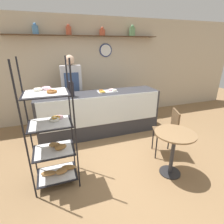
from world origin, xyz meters
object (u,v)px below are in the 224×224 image
person_worker (72,89)px  donut_tray_counter (107,91)px  cafe_table (174,144)px  cafe_chair (169,128)px  coffee_carafe (71,89)px  pastry_rack (54,139)px

person_worker → donut_tray_counter: size_ratio=4.03×
person_worker → cafe_table: (1.23, -2.37, -0.43)m
cafe_chair → coffee_carafe: bearing=-105.5°
person_worker → cafe_chair: person_worker is taller
cafe_chair → pastry_rack: bearing=-67.7°
person_worker → coffee_carafe: size_ratio=5.44×
cafe_chair → coffee_carafe: size_ratio=2.73×
pastry_rack → donut_tray_counter: bearing=47.2°
coffee_carafe → cafe_table: bearing=-51.8°
pastry_rack → donut_tray_counter: pastry_rack is taller
cafe_table → coffee_carafe: (-1.32, 1.68, 0.60)m
person_worker → cafe_table: person_worker is taller
person_worker → coffee_carafe: person_worker is taller
person_worker → donut_tray_counter: (0.73, -0.56, 0.04)m
pastry_rack → cafe_table: (1.76, -0.45, -0.17)m
person_worker → cafe_table: 2.71m
pastry_rack → donut_tray_counter: (1.26, 1.36, 0.29)m
person_worker → cafe_chair: bearing=-51.2°
cafe_table → cafe_chair: size_ratio=0.83×
cafe_table → cafe_chair: (0.28, 0.49, 0.00)m
pastry_rack → person_worker: 2.01m
cafe_table → coffee_carafe: 2.22m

